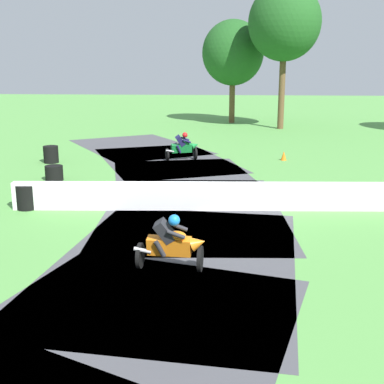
{
  "coord_description": "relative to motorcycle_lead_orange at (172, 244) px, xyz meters",
  "views": [
    {
      "loc": [
        1.03,
        -15.98,
        4.64
      ],
      "look_at": [
        -0.0,
        -1.24,
        0.9
      ],
      "focal_mm": 48.12,
      "sensor_mm": 36.0,
      "label": 1
    }
  ],
  "objects": [
    {
      "name": "motorcycle_lead_orange",
      "position": [
        0.0,
        0.0,
        0.0
      ],
      "size": [
        1.7,
        0.81,
        1.43
      ],
      "color": "black",
      "rests_on": "ground"
    },
    {
      "name": "tire_stack_mid_b",
      "position": [
        -5.27,
        4.76,
        -0.25
      ],
      "size": [
        0.66,
        0.66,
        0.8
      ],
      "color": "black",
      "rests_on": "ground"
    },
    {
      "name": "ground_plane",
      "position": [
        0.18,
        5.05,
        -0.65
      ],
      "size": [
        120.0,
        120.0,
        0.0
      ],
      "primitive_type": "plane",
      "color": "#569947"
    },
    {
      "name": "safety_barrier",
      "position": [
        5.58,
        5.37,
        -0.2
      ],
      "size": [
        22.55,
        1.62,
        0.9
      ],
      "primitive_type": "cube",
      "rotation": [
        0.0,
        0.0,
        -1.51
      ],
      "color": "white",
      "rests_on": "ground"
    },
    {
      "name": "tire_stack_extra_a",
      "position": [
        -7.13,
        12.57,
        -0.25
      ],
      "size": [
        0.7,
        0.7,
        0.8
      ],
      "color": "black",
      "rests_on": "ground"
    },
    {
      "name": "track_asphalt",
      "position": [
        -1.32,
        4.97,
        -0.65
      ],
      "size": [
        11.79,
        35.68,
        0.01
      ],
      "color": "#47474C",
      "rests_on": "ground"
    },
    {
      "name": "motorcycle_chase_green",
      "position": [
        -0.95,
        13.69,
        -0.0
      ],
      "size": [
        1.72,
        1.14,
        1.43
      ],
      "color": "black",
      "rests_on": "ground"
    },
    {
      "name": "tire_stack_far",
      "position": [
        -5.75,
        8.9,
        -0.35
      ],
      "size": [
        0.71,
        0.71,
        0.6
      ],
      "color": "black",
      "rests_on": "ground"
    },
    {
      "name": "tree_far_left",
      "position": [
        1.49,
        29.95,
        4.67
      ],
      "size": [
        4.71,
        4.71,
        7.82
      ],
      "color": "brown",
      "rests_on": "ground"
    },
    {
      "name": "tree_mid_rise",
      "position": [
        4.95,
        26.34,
        6.6
      ],
      "size": [
        4.98,
        4.98,
        9.9
      ],
      "color": "brown",
      "rests_on": "ground"
    },
    {
      "name": "traffic_cone",
      "position": [
        3.94,
        13.99,
        -0.43
      ],
      "size": [
        0.28,
        0.28,
        0.44
      ],
      "primitive_type": "cone",
      "color": "orange",
      "rests_on": "ground"
    }
  ]
}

